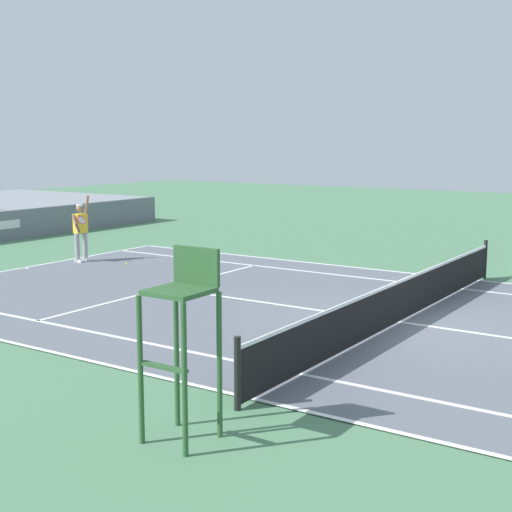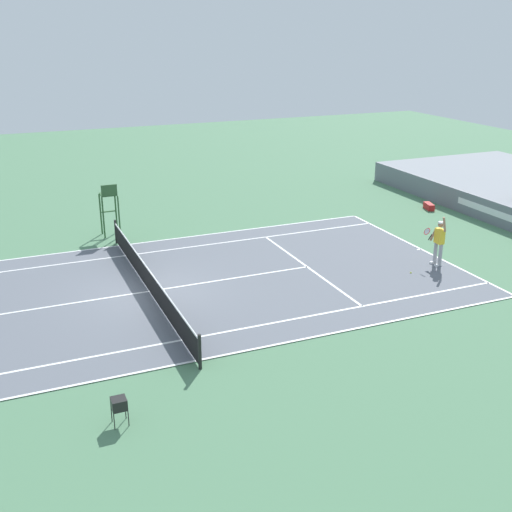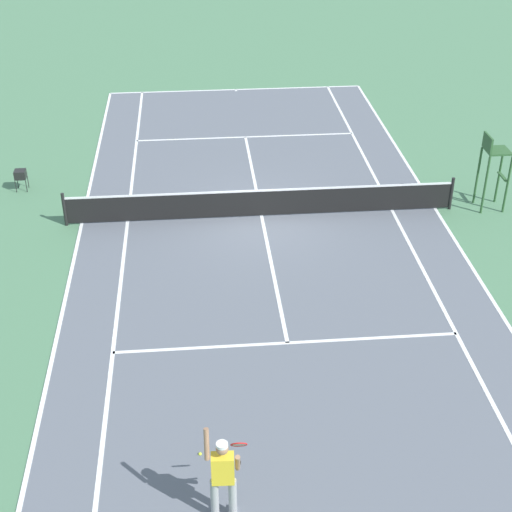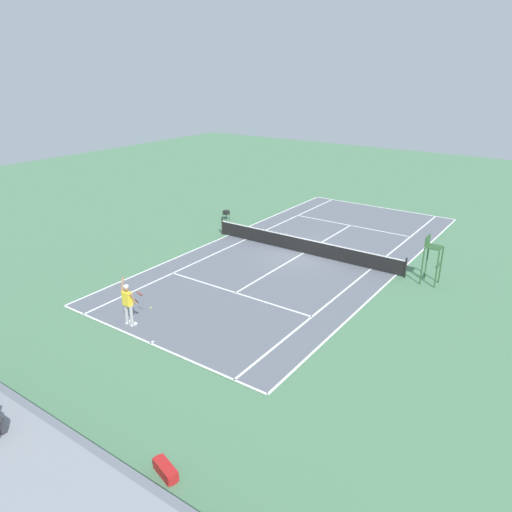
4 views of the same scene
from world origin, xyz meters
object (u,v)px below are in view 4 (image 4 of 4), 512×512
tennis_player (128,303)px  ball_hopper (226,212)px  tennis_ball (151,308)px  umpire_chair (432,254)px  equipment_bag (165,470)px

tennis_player → ball_hopper: size_ratio=2.98×
tennis_player → tennis_ball: size_ratio=30.63×
tennis_player → ball_hopper: 15.12m
umpire_chair → ball_hopper: umpire_chair is taller
tennis_player → equipment_bag: 8.48m
equipment_bag → ball_hopper: (12.81, -18.77, 0.41)m
tennis_player → umpire_chair: (-8.88, -11.32, 0.56)m
tennis_ball → equipment_bag: 9.70m
tennis_player → equipment_bag: (-6.90, 4.86, -0.83)m
ball_hopper → umpire_chair: bearing=170.1°
equipment_bag → umpire_chair: bearing=-97.0°
umpire_chair → equipment_bag: 16.36m
tennis_ball → ball_hopper: ball_hopper is taller
tennis_player → ball_hopper: (5.91, -13.91, -0.42)m
tennis_ball → umpire_chair: umpire_chair is taller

